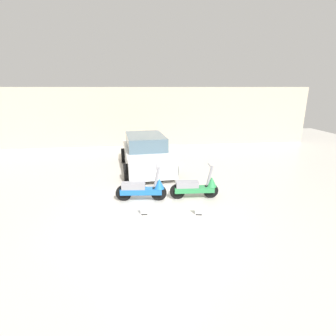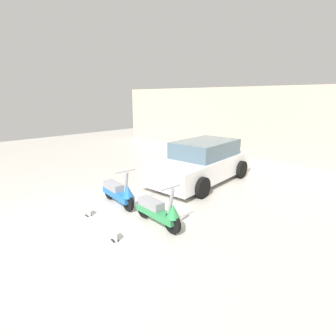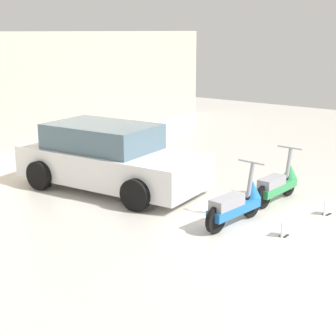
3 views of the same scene
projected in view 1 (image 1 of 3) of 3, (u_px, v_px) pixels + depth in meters
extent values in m
plane|color=beige|center=(154.00, 216.00, 6.89)|extent=(28.00, 28.00, 0.00)
cube|color=beige|center=(143.00, 117.00, 14.84)|extent=(19.60, 0.12, 3.27)
cylinder|color=black|center=(159.00, 193.00, 7.83)|extent=(0.48, 0.13, 0.47)
cylinder|color=black|center=(124.00, 193.00, 7.81)|extent=(0.48, 0.13, 0.47)
cube|color=#1E66B2|center=(141.00, 191.00, 7.80)|extent=(1.25, 0.40, 0.16)
cube|color=gray|center=(133.00, 186.00, 7.75)|extent=(0.71, 0.34, 0.18)
cylinder|color=gray|center=(157.00, 178.00, 7.69)|extent=(0.22, 0.10, 0.67)
cylinder|color=gray|center=(157.00, 167.00, 7.59)|extent=(0.08, 0.55, 0.03)
cone|color=#1E66B2|center=(159.00, 184.00, 7.74)|extent=(0.34, 0.34, 0.31)
cylinder|color=black|center=(211.00, 191.00, 8.01)|extent=(0.46, 0.10, 0.46)
cylinder|color=black|center=(177.00, 191.00, 7.94)|extent=(0.46, 0.10, 0.46)
cube|color=#2D8C4C|center=(194.00, 189.00, 7.96)|extent=(1.22, 0.34, 0.16)
cube|color=gray|center=(187.00, 184.00, 7.89)|extent=(0.69, 0.30, 0.18)
cylinder|color=gray|center=(210.00, 176.00, 7.87)|extent=(0.22, 0.09, 0.65)
cylinder|color=gray|center=(210.00, 166.00, 7.77)|extent=(0.06, 0.53, 0.03)
cone|color=#2D8C4C|center=(212.00, 182.00, 7.93)|extent=(0.32, 0.32, 0.30)
cube|color=white|center=(146.00, 157.00, 10.79)|extent=(2.05, 4.20, 0.68)
cube|color=slate|center=(145.00, 141.00, 10.84)|extent=(1.69, 2.40, 0.53)
cylinder|color=black|center=(174.00, 169.00, 9.84)|extent=(0.27, 0.64, 0.62)
cylinder|color=black|center=(127.00, 172.00, 9.50)|extent=(0.27, 0.64, 0.62)
cylinder|color=black|center=(162.00, 153.00, 12.20)|extent=(0.27, 0.64, 0.62)
cylinder|color=black|center=(124.00, 155.00, 11.86)|extent=(0.27, 0.64, 0.62)
cube|color=black|center=(144.00, 214.00, 7.02)|extent=(0.16, 0.12, 0.01)
cube|color=white|center=(144.00, 210.00, 6.98)|extent=(0.20, 0.03, 0.26)
cube|color=black|center=(199.00, 214.00, 7.01)|extent=(0.18, 0.15, 0.01)
cube|color=white|center=(199.00, 210.00, 6.97)|extent=(0.20, 0.06, 0.26)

